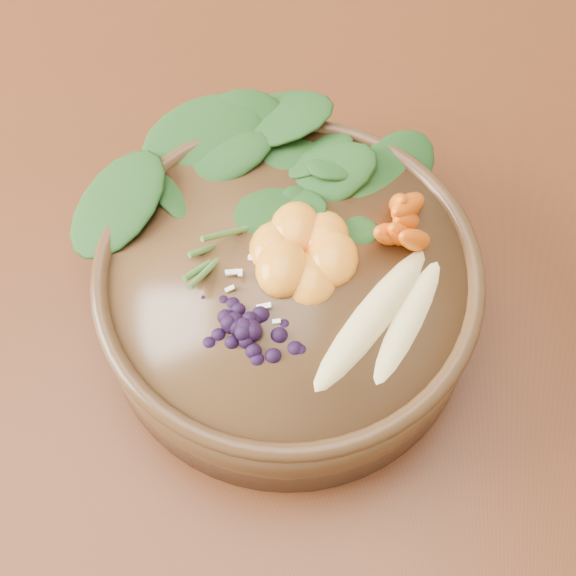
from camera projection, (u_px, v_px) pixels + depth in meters
name	position (u px, v px, depth m)	size (l,w,h in m)	color
ground	(129.00, 419.00, 1.35)	(4.00, 4.00, 0.00)	#381E0F
dining_table	(12.00, 185.00, 0.78)	(1.60, 0.90, 0.75)	#331C0C
stoneware_bowl	(288.00, 295.00, 0.57)	(0.26, 0.26, 0.07)	#4A2F18
kale_heap	(280.00, 170.00, 0.55)	(0.17, 0.15, 0.04)	#1B4116
carrot_cluster	(407.00, 196.00, 0.52)	(0.05, 0.05, 0.07)	orange
banana_halves	(392.00, 310.00, 0.51)	(0.10, 0.14, 0.03)	#E0CC84
mandarin_cluster	(304.00, 242.00, 0.53)	(0.08, 0.08, 0.03)	orange
blueberry_pile	(245.00, 320.00, 0.50)	(0.12, 0.09, 0.04)	black
coconut_flakes	(276.00, 288.00, 0.53)	(0.08, 0.06, 0.01)	white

